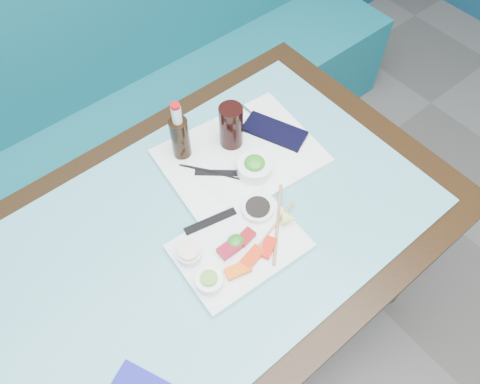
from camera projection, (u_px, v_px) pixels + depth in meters
booth_bench at (89, 139)px, 1.94m from camera, size 3.00×0.56×1.17m
dining_table at (207, 245)px, 1.34m from camera, size 1.40×0.90×0.75m
glass_top at (205, 230)px, 1.27m from camera, size 1.22×0.76×0.01m
sashimi_plate at (240, 247)px, 1.22m from camera, size 0.34×0.25×0.02m
salmon_left at (238, 270)px, 1.17m from camera, size 0.07×0.05×0.02m
salmon_mid at (252, 257)px, 1.19m from camera, size 0.07×0.04×0.02m
salmon_right at (268, 248)px, 1.21m from camera, size 0.07×0.05×0.01m
tuna_left at (229, 249)px, 1.20m from camera, size 0.06×0.04×0.02m
tuna_right at (246, 237)px, 1.22m from camera, size 0.05×0.04×0.02m
seaweed_garnish at (236, 241)px, 1.21m from camera, size 0.05×0.04×0.02m
ramekin_wasabi at (209, 281)px, 1.15m from camera, size 0.09×0.09×0.03m
wasabi_fill at (209, 278)px, 1.13m from camera, size 0.05×0.05×0.01m
ramekin_ginger at (189, 255)px, 1.19m from camera, size 0.07×0.07×0.03m
ginger_fill at (189, 251)px, 1.17m from camera, size 0.06×0.06×0.01m
soy_dish at (258, 209)px, 1.27m from camera, size 0.11×0.11×0.02m
soy_fill at (258, 207)px, 1.26m from camera, size 0.08×0.08×0.01m
lemon_wedge at (289, 218)px, 1.24m from camera, size 0.06×0.06×0.04m
chopstick_sleeve at (210, 221)px, 1.26m from camera, size 0.15×0.05×0.00m
wooden_chopstick_a at (275, 225)px, 1.25m from camera, size 0.19×0.06×0.01m
wooden_chopstick_b at (278, 223)px, 1.25m from camera, size 0.19×0.18×0.01m
serving_tray at (240, 157)px, 1.39m from camera, size 0.48×0.38×0.02m
paper_placemat at (240, 155)px, 1.38m from camera, size 0.33×0.25×0.00m
seaweed_bowl at (254, 168)px, 1.33m from camera, size 0.13×0.13×0.04m
seaweed_salad at (255, 163)px, 1.31m from camera, size 0.07×0.07×0.03m
cola_glass at (231, 126)px, 1.35m from camera, size 0.09×0.09×0.14m
navy_pouch at (274, 131)px, 1.43m from camera, size 0.15×0.21×0.01m
fork at (251, 113)px, 1.47m from camera, size 0.01×0.09×0.01m
black_chopstick_a at (216, 173)px, 1.34m from camera, size 0.13×0.19×0.01m
black_chopstick_b at (218, 172)px, 1.35m from camera, size 0.13×0.17×0.01m
tray_sleeve at (217, 173)px, 1.35m from camera, size 0.11×0.10×0.00m
cola_bottle_body at (181, 140)px, 1.34m from camera, size 0.07×0.07×0.15m
cola_bottle_neck at (176, 115)px, 1.25m from camera, size 0.04×0.04×0.05m
cola_bottle_cap at (175, 106)px, 1.23m from camera, size 0.03×0.03×0.01m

